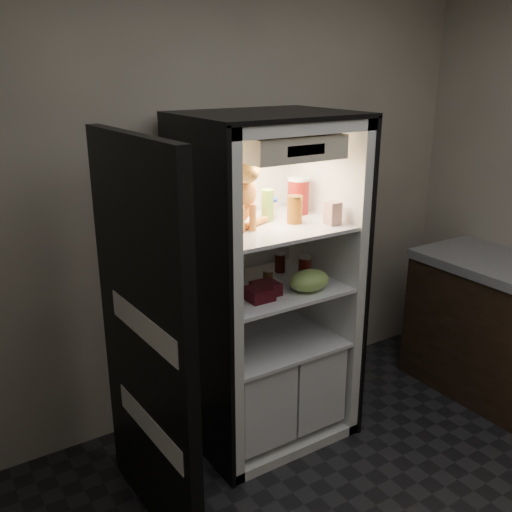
{
  "coord_description": "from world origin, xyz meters",
  "views": [
    {
      "loc": [
        -1.66,
        -1.12,
        2.1
      ],
      "look_at": [
        -0.09,
        1.32,
        1.13
      ],
      "focal_mm": 40.0,
      "sensor_mm": 36.0,
      "label": 1
    }
  ],
  "objects_px": {
    "parmesan_shaker": "(267,205)",
    "berry_box_left": "(259,294)",
    "salsa_jar": "(295,209)",
    "soda_can_b": "(305,266)",
    "soda_can_a": "(280,263)",
    "condiment_jar": "(268,276)",
    "berry_box_right": "(266,288)",
    "soda_can_c": "(305,268)",
    "refrigerator": "(263,306)",
    "tabby_cat": "(236,197)",
    "cream_carton": "(333,213)",
    "mayo_tub": "(270,208)",
    "pepper_jar": "(298,196)",
    "grape_bag": "(309,280)"
  },
  "relations": [
    {
      "from": "soda_can_c",
      "to": "condiment_jar",
      "type": "bearing_deg",
      "value": 161.47
    },
    {
      "from": "refrigerator",
      "to": "condiment_jar",
      "type": "xyz_separation_m",
      "value": [
        0.01,
        -0.03,
        0.19
      ]
    },
    {
      "from": "mayo_tub",
      "to": "cream_carton",
      "type": "bearing_deg",
      "value": -53.77
    },
    {
      "from": "mayo_tub",
      "to": "berry_box_right",
      "type": "relative_size",
      "value": 0.86
    },
    {
      "from": "cream_carton",
      "to": "condiment_jar",
      "type": "xyz_separation_m",
      "value": [
        -0.27,
        0.21,
        -0.37
      ]
    },
    {
      "from": "soda_can_b",
      "to": "condiment_jar",
      "type": "xyz_separation_m",
      "value": [
        -0.24,
        0.02,
        -0.02
      ]
    },
    {
      "from": "tabby_cat",
      "to": "soda_can_c",
      "type": "height_order",
      "value": "tabby_cat"
    },
    {
      "from": "soda_can_a",
      "to": "berry_box_left",
      "type": "distance_m",
      "value": 0.44
    },
    {
      "from": "salsa_jar",
      "to": "soda_can_b",
      "type": "distance_m",
      "value": 0.39
    },
    {
      "from": "mayo_tub",
      "to": "cream_carton",
      "type": "distance_m",
      "value": 0.35
    },
    {
      "from": "refrigerator",
      "to": "mayo_tub",
      "type": "height_order",
      "value": "refrigerator"
    },
    {
      "from": "berry_box_right",
      "to": "soda_can_b",
      "type": "bearing_deg",
      "value": 18.15
    },
    {
      "from": "refrigerator",
      "to": "soda_can_b",
      "type": "bearing_deg",
      "value": -11.25
    },
    {
      "from": "soda_can_c",
      "to": "condiment_jar",
      "type": "xyz_separation_m",
      "value": [
        -0.2,
        0.07,
        -0.03
      ]
    },
    {
      "from": "pepper_jar",
      "to": "soda_can_b",
      "type": "relative_size",
      "value": 1.7
    },
    {
      "from": "parmesan_shaker",
      "to": "berry_box_left",
      "type": "distance_m",
      "value": 0.49
    },
    {
      "from": "berry_box_left",
      "to": "mayo_tub",
      "type": "bearing_deg",
      "value": 46.35
    },
    {
      "from": "refrigerator",
      "to": "grape_bag",
      "type": "distance_m",
      "value": 0.35
    },
    {
      "from": "berry_box_right",
      "to": "parmesan_shaker",
      "type": "bearing_deg",
      "value": 54.35
    },
    {
      "from": "soda_can_b",
      "to": "berry_box_right",
      "type": "height_order",
      "value": "soda_can_b"
    },
    {
      "from": "mayo_tub",
      "to": "soda_can_a",
      "type": "xyz_separation_m",
      "value": [
        0.1,
        0.04,
        -0.35
      ]
    },
    {
      "from": "pepper_jar",
      "to": "soda_can_a",
      "type": "height_order",
      "value": "pepper_jar"
    },
    {
      "from": "pepper_jar",
      "to": "grape_bag",
      "type": "xyz_separation_m",
      "value": [
        -0.13,
        -0.29,
        -0.4
      ]
    },
    {
      "from": "soda_can_a",
      "to": "condiment_jar",
      "type": "height_order",
      "value": "soda_can_a"
    },
    {
      "from": "salsa_jar",
      "to": "cream_carton",
      "type": "distance_m",
      "value": 0.2
    },
    {
      "from": "parmesan_shaker",
      "to": "soda_can_c",
      "type": "bearing_deg",
      "value": -28.3
    },
    {
      "from": "pepper_jar",
      "to": "cream_carton",
      "type": "relative_size",
      "value": 1.71
    },
    {
      "from": "soda_can_a",
      "to": "grape_bag",
      "type": "bearing_deg",
      "value": -96.5
    },
    {
      "from": "refrigerator",
      "to": "soda_can_b",
      "type": "distance_m",
      "value": 0.33
    },
    {
      "from": "pepper_jar",
      "to": "mayo_tub",
      "type": "bearing_deg",
      "value": -178.96
    },
    {
      "from": "refrigerator",
      "to": "tabby_cat",
      "type": "xyz_separation_m",
      "value": [
        -0.17,
        0.0,
        0.66
      ]
    },
    {
      "from": "cream_carton",
      "to": "soda_can_b",
      "type": "relative_size",
      "value": 1.0
    },
    {
      "from": "soda_can_c",
      "to": "grape_bag",
      "type": "relative_size",
      "value": 0.58
    },
    {
      "from": "soda_can_c",
      "to": "condiment_jar",
      "type": "relative_size",
      "value": 1.64
    },
    {
      "from": "pepper_jar",
      "to": "soda_can_c",
      "type": "distance_m",
      "value": 0.42
    },
    {
      "from": "condiment_jar",
      "to": "berry_box_right",
      "type": "relative_size",
      "value": 0.62
    },
    {
      "from": "mayo_tub",
      "to": "salsa_jar",
      "type": "distance_m",
      "value": 0.16
    },
    {
      "from": "parmesan_shaker",
      "to": "cream_carton",
      "type": "height_order",
      "value": "parmesan_shaker"
    },
    {
      "from": "parmesan_shaker",
      "to": "soda_can_b",
      "type": "bearing_deg",
      "value": -12.78
    },
    {
      "from": "soda_can_c",
      "to": "berry_box_right",
      "type": "xyz_separation_m",
      "value": [
        -0.31,
        -0.06,
        -0.03
      ]
    },
    {
      "from": "grape_bag",
      "to": "refrigerator",
      "type": "bearing_deg",
      "value": 118.65
    },
    {
      "from": "tabby_cat",
      "to": "soda_can_b",
      "type": "bearing_deg",
      "value": -5.07
    },
    {
      "from": "mayo_tub",
      "to": "berry_box_right",
      "type": "height_order",
      "value": "mayo_tub"
    },
    {
      "from": "salsa_jar",
      "to": "soda_can_c",
      "type": "distance_m",
      "value": 0.37
    },
    {
      "from": "parmesan_shaker",
      "to": "grape_bag",
      "type": "xyz_separation_m",
      "value": [
        0.11,
        -0.25,
        -0.38
      ]
    },
    {
      "from": "condiment_jar",
      "to": "berry_box_left",
      "type": "height_order",
      "value": "condiment_jar"
    },
    {
      "from": "berry_box_right",
      "to": "soda_can_a",
      "type": "bearing_deg",
      "value": 42.81
    },
    {
      "from": "tabby_cat",
      "to": "soda_can_c",
      "type": "xyz_separation_m",
      "value": [
        0.39,
        -0.1,
        -0.44
      ]
    },
    {
      "from": "salsa_jar",
      "to": "condiment_jar",
      "type": "height_order",
      "value": "salsa_jar"
    },
    {
      "from": "salsa_jar",
      "to": "cream_carton",
      "type": "height_order",
      "value": "salsa_jar"
    }
  ]
}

